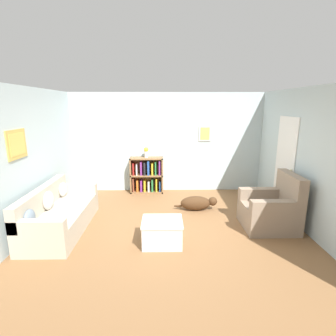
# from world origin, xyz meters

# --- Properties ---
(ground_plane) EXTENTS (14.00, 14.00, 0.00)m
(ground_plane) POSITION_xyz_m (0.00, 0.00, 0.00)
(ground_plane) COLOR brown
(wall_back) EXTENTS (5.60, 0.13, 2.60)m
(wall_back) POSITION_xyz_m (0.00, 2.25, 1.30)
(wall_back) COLOR silver
(wall_back) RESTS_ON ground_plane
(wall_left) EXTENTS (0.13, 5.00, 2.60)m
(wall_left) POSITION_xyz_m (-2.55, -0.00, 1.30)
(wall_left) COLOR silver
(wall_left) RESTS_ON ground_plane
(wall_right) EXTENTS (0.16, 5.00, 2.60)m
(wall_right) POSITION_xyz_m (2.55, 0.02, 1.29)
(wall_right) COLOR silver
(wall_right) RESTS_ON ground_plane
(couch) EXTENTS (0.84, 2.01, 0.81)m
(couch) POSITION_xyz_m (-2.04, -0.13, 0.29)
(couch) COLOR #B7AD99
(couch) RESTS_ON ground_plane
(bookshelf) EXTENTS (0.86, 0.31, 0.94)m
(bookshelf) POSITION_xyz_m (-0.53, 2.04, 0.45)
(bookshelf) COLOR olive
(bookshelf) RESTS_ON ground_plane
(recliner_chair) EXTENTS (0.94, 0.88, 1.05)m
(recliner_chair) POSITION_xyz_m (1.96, -0.11, 0.36)
(recliner_chair) COLOR gray
(recliner_chair) RESTS_ON ground_plane
(coffee_table) EXTENTS (0.67, 0.57, 0.42)m
(coffee_table) POSITION_xyz_m (-0.12, -0.68, 0.22)
(coffee_table) COLOR silver
(coffee_table) RESTS_ON ground_plane
(dog) EXTENTS (0.96, 0.29, 0.32)m
(dog) POSITION_xyz_m (0.65, 0.76, 0.16)
(dog) COLOR #472D19
(dog) RESTS_ON ground_plane
(vase) EXTENTS (0.12, 0.12, 0.27)m
(vase) POSITION_xyz_m (-0.54, 2.02, 1.10)
(vase) COLOR silver
(vase) RESTS_ON bookshelf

